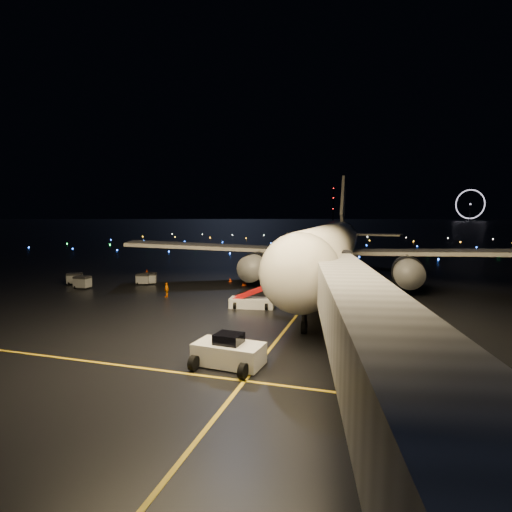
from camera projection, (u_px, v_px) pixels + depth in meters
The scene contains 18 objects.
ground at pixel (351, 227), 321.98m from camera, with size 2000.00×2000.00×0.00m, color black.
lane_centre at pixel (311, 297), 47.04m from camera, with size 0.25×80.00×0.02m, color gold.
lane_cross at pixel (16, 352), 28.10m from camera, with size 60.00×0.25×0.02m, color gold.
airliner at pixel (333, 222), 57.31m from camera, with size 61.48×58.40×17.42m, color beige, non-canonical shape.
pushback_tug at pixel (229, 350), 25.56m from camera, with size 4.39×2.30×2.09m, color silver.
belt_loader at pixel (252, 292), 41.53m from camera, with size 6.74×1.84×3.27m, color silver, non-canonical shape.
crew_c at pixel (167, 290), 47.07m from camera, with size 1.01×0.42×1.73m, color orange.
safety_cone_0 at pixel (243, 284), 54.36m from camera, with size 0.46×0.46×0.52m, color #FD3B07.
safety_cone_1 at pixel (245, 284), 54.80m from camera, with size 0.42×0.42×0.48m, color #FD3B07.
safety_cone_2 at pixel (230, 280), 57.96m from camera, with size 0.49×0.49×0.55m, color #FD3B07.
safety_cone_3 at pixel (147, 271), 67.43m from camera, with size 0.47×0.47×0.53m, color #FD3B07.
ferris_wheel at pixel (470, 205), 670.70m from camera, with size 50.00×4.00×52.00m, color black, non-canonical shape.
radio_mast at pixel (333, 203), 755.05m from camera, with size 1.80×1.80×64.00m, color black.
taxiway_lights at pixel (318, 243), 137.15m from camera, with size 164.00×92.00×0.36m, color black, non-canonical shape.
baggage_cart_0 at pixel (150, 278), 56.02m from camera, with size 1.81×1.27×1.54m, color gray.
baggage_cart_1 at pixel (143, 279), 55.56m from camera, with size 1.76×1.23×1.50m, color gray.
baggage_cart_2 at pixel (82, 282), 52.50m from camera, with size 1.93×1.35×1.64m, color gray.
baggage_cart_3 at pixel (75, 279), 55.79m from camera, with size 1.84×1.29×1.56m, color gray.
Camera 1 is at (19.09, -31.22, 9.63)m, focal length 28.00 mm.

